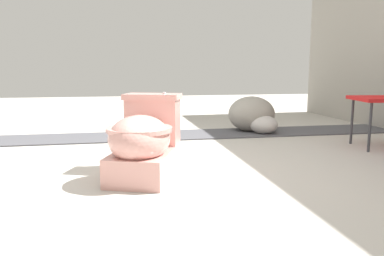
# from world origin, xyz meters

# --- Properties ---
(ground_plane) EXTENTS (14.00, 14.00, 0.00)m
(ground_plane) POSITION_xyz_m (0.00, 0.00, 0.00)
(ground_plane) COLOR #B7B2A8
(gravel_strip) EXTENTS (0.56, 8.00, 0.01)m
(gravel_strip) POSITION_xyz_m (-1.28, 0.50, 0.01)
(gravel_strip) COLOR #4C4C51
(gravel_strip) RESTS_ON ground
(toilet) EXTENTS (0.72, 0.56, 0.52)m
(toilet) POSITION_xyz_m (0.14, -0.11, 0.22)
(toilet) COLOR #E09E93
(toilet) RESTS_ON ground
(boulder_near) EXTENTS (0.53, 0.58, 0.38)m
(boulder_near) POSITION_xyz_m (-1.38, 1.14, 0.19)
(boulder_near) COLOR gray
(boulder_near) RESTS_ON ground
(boulder_far) EXTENTS (0.36, 0.34, 0.20)m
(boulder_far) POSITION_xyz_m (-1.21, 1.21, 0.10)
(boulder_far) COLOR #B7B2AD
(boulder_far) RESTS_ON ground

